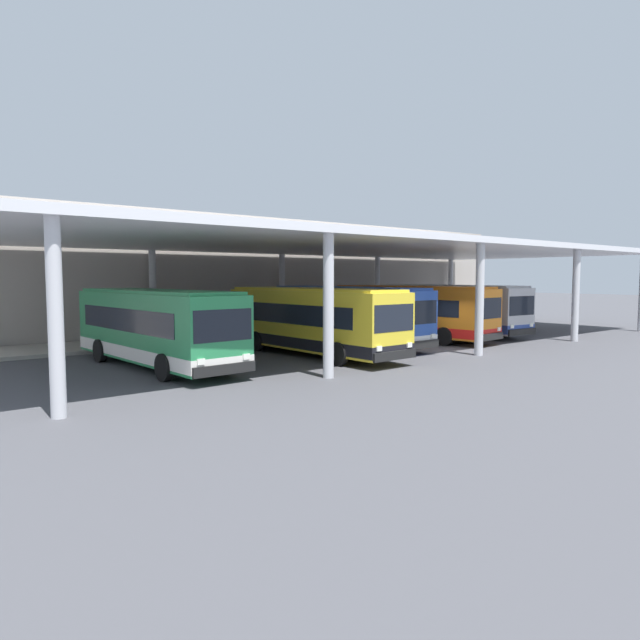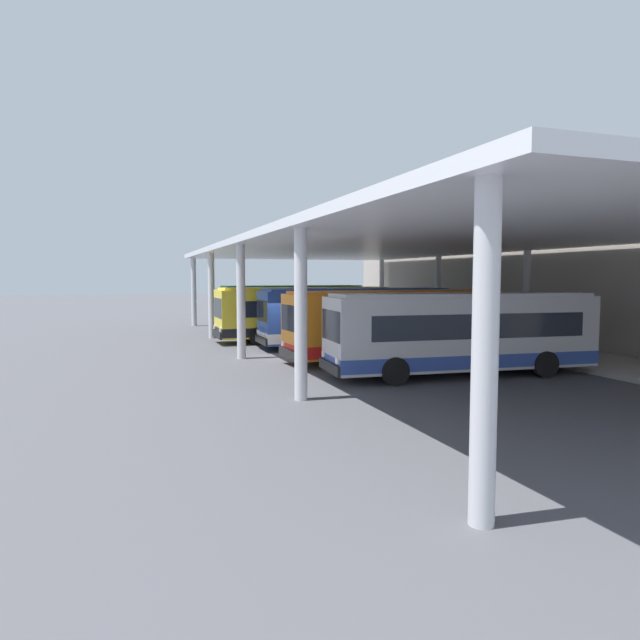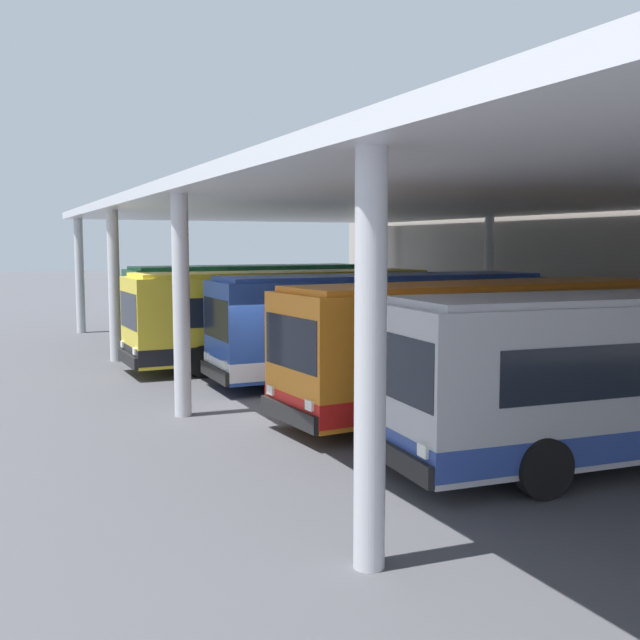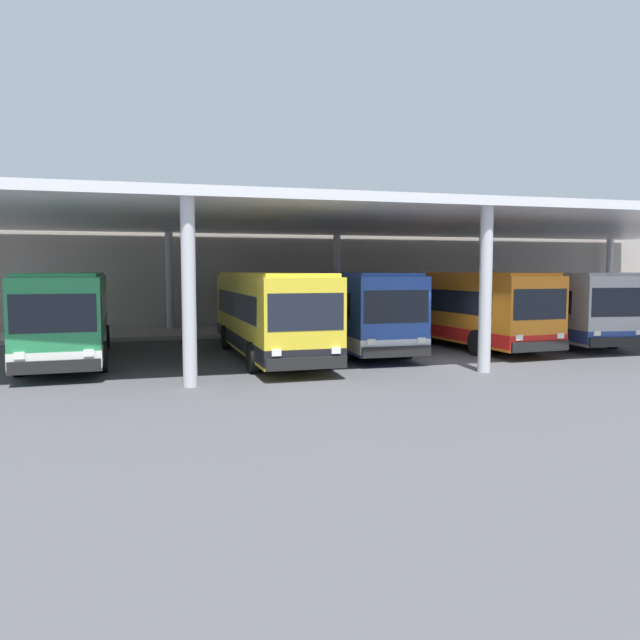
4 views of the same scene
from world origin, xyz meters
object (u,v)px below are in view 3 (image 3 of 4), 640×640
object	(u,v)px
bus_second_bay	(284,316)
bus_far_bay	(483,345)
bus_middle_bay	(382,324)
trash_bin	(562,342)
bus_nearest_bay	(250,300)

from	to	relation	value
bus_second_bay	bus_far_bay	size ratio (longest dim) A/B	0.99
bus_second_bay	bus_middle_bay	distance (m)	4.08
bus_middle_bay	trash_bin	bearing A→B (deg)	91.61
bus_second_bay	bus_far_bay	bearing A→B (deg)	10.50
bus_middle_bay	bus_second_bay	bearing A→B (deg)	-155.37
bus_nearest_bay	trash_bin	world-z (taller)	bus_nearest_bay
bus_far_bay	bus_second_bay	bearing A→B (deg)	-169.50
bus_second_bay	bus_middle_bay	size ratio (longest dim) A/B	1.00
bus_nearest_bay	bus_far_bay	world-z (taller)	same
bus_nearest_bay	bus_far_bay	size ratio (longest dim) A/B	1.00
bus_middle_bay	bus_far_bay	xyz separation A→B (m)	(5.03, -0.08, 0.00)
bus_nearest_bay	bus_middle_bay	distance (m)	10.85
bus_second_bay	bus_middle_bay	bearing A→B (deg)	24.63
bus_middle_bay	trash_bin	world-z (taller)	bus_middle_bay
bus_middle_bay	bus_far_bay	world-z (taller)	same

